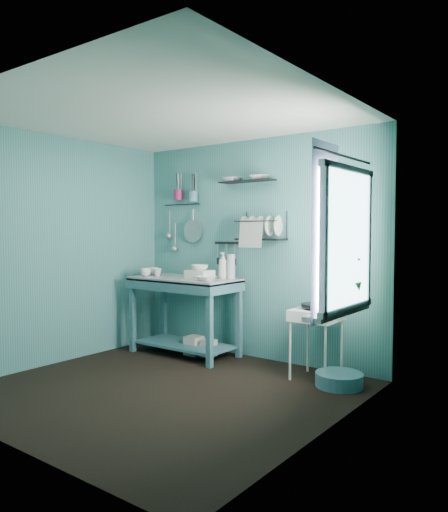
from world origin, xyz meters
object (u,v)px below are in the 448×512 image
Objects in this scene: water_bottle at (231,266)px; storage_tin_large at (194,345)px; potted_plant at (344,275)px; storage_tin_small at (209,348)px; colander at (193,231)px; floor_basin at (339,380)px; mug_mid at (157,272)px; utensil_cup_teal at (193,196)px; mug_left at (146,272)px; hotplate_stand at (316,344)px; mug_right at (154,271)px; work_counter at (184,316)px; frying_pan at (316,305)px; dish_rack at (261,226)px; wash_tub at (200,275)px; soap_bottle at (223,265)px; utensil_cup_magenta at (178,195)px.

storage_tin_large is at bearing -157.96° from water_bottle.
potted_plant is 2.19m from storage_tin_small.
colander reaches higher than floor_basin.
utensil_cup_teal is (0.24, 0.38, 0.92)m from mug_mid.
hotplate_stand is (2.16, 0.21, -0.61)m from mug_left.
mug_right is 0.24× the size of potted_plant.
work_counter is at bearing -153.43° from storage_tin_large.
colander is 1.40× the size of storage_tin_small.
frying_pan is at bearing -8.69° from utensil_cup_teal.
work_counter is 0.71m from mug_left.
mug_left is at bearing -166.02° from dish_rack.
mug_left is 0.74m from wash_tub.
mug_right is 0.95× the size of utensil_cup_teal.
soap_bottle is 0.73m from colander.
storage_tin_small is 1.67m from floor_basin.
potted_plant is (1.93, -0.43, 0.13)m from wash_tub.
utensil_cup_teal is at bearing 41.65° from mug_right.
floor_basin is (1.87, -0.09, -0.04)m from storage_tin_large.
mug_right is at bearing -172.45° from dish_rack.
mug_right is 1.04m from utensil_cup_teal.
colander is 1.41m from storage_tin_large.
frying_pan is 1.50× the size of storage_tin_small.
hotplate_stand is 0.41m from floor_basin.
colander is at bearing 169.51° from floor_basin.
floor_basin is at bearing -10.23° from water_bottle.
water_bottle is at bearing -6.62° from utensil_cup_magenta.
mug_left is at bearing -169.14° from wash_tub.
wash_tub reaches higher than mug_mid.
storage_tin_large is (-0.42, -0.17, -0.94)m from water_bottle.
hotplate_stand is at bearing -0.13° from storage_tin_large.
potted_plant reaches higher than water_bottle.
work_counter is at bearing -157.07° from water_bottle.
soap_bottle is 1.02m from storage_tin_large.
mug_right is 0.22× the size of dish_rack.
hotplate_stand is at bearing -7.67° from utensil_cup_magenta.
mug_right is at bearing -175.24° from storage_tin_large.
work_counter is at bearing 175.43° from wash_tub.
work_counter is 2.47× the size of potted_plant.
utensil_cup_magenta is at bearing -171.91° from colander.
soap_bottle reaches higher than water_bottle.
water_bottle is 1.40× the size of storage_tin_small.
water_bottle is 1.77m from floor_basin.
soap_bottle is at bearing 18.00° from mug_mid.
utensil_cup_teal reaches higher than storage_tin_large.
storage_tin_small is (-0.59, -0.19, -1.42)m from dish_rack.
mug_left and mug_right have the same top height.
frying_pan is at bearing -19.66° from dish_rack.
soap_bottle is 0.67× the size of floor_basin.
wash_tub reaches higher than work_counter.
wash_tub reaches higher than frying_pan.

